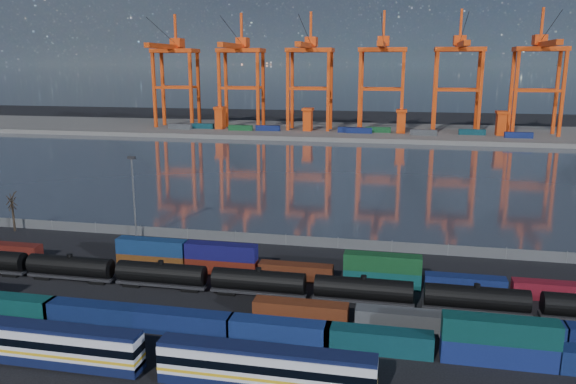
% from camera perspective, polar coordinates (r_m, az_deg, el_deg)
% --- Properties ---
extents(ground, '(700.00, 700.00, 0.00)m').
position_cam_1_polar(ground, '(82.70, -4.27, -11.35)').
color(ground, black).
rests_on(ground, ground).
extents(harbor_water, '(700.00, 700.00, 0.00)m').
position_cam_1_polar(harbor_water, '(181.89, 4.77, 2.07)').
color(harbor_water, '#2D3441').
rests_on(harbor_water, ground).
extents(far_quay, '(700.00, 70.00, 2.00)m').
position_cam_1_polar(far_quay, '(285.15, 7.34, 6.11)').
color(far_quay, '#514F4C').
rests_on(far_quay, ground).
extents(passenger_train, '(75.37, 2.89, 4.95)m').
position_cam_1_polar(passenger_train, '(72.13, -23.44, -14.05)').
color(passenger_train, silver).
rests_on(passenger_train, ground).
extents(container_row_south, '(128.63, 2.63, 5.61)m').
position_cam_1_polar(container_row_south, '(71.12, 1.92, -13.87)').
color(container_row_south, '#434748').
rests_on(container_row_south, ground).
extents(container_row_mid, '(142.25, 2.60, 2.77)m').
position_cam_1_polar(container_row_mid, '(76.15, 8.01, -12.51)').
color(container_row_mid, '#393B3E').
rests_on(container_row_mid, ground).
extents(container_row_north, '(141.13, 2.43, 5.18)m').
position_cam_1_polar(container_row_north, '(93.00, -5.04, -7.30)').
color(container_row_north, navy).
rests_on(container_row_north, ground).
extents(tanker_string, '(138.48, 3.11, 4.45)m').
position_cam_1_polar(tanker_string, '(84.62, -3.00, -9.11)').
color(tanker_string, black).
rests_on(tanker_string, ground).
extents(waterfront_fence, '(160.12, 0.12, 2.20)m').
position_cam_1_polar(waterfront_fence, '(107.77, -0.21, -4.90)').
color(waterfront_fence, '#595B5E').
rests_on(waterfront_fence, ground).
extents(bare_tree, '(2.23, 2.28, 8.47)m').
position_cam_1_polar(bare_tree, '(129.00, -26.17, -1.77)').
color(bare_tree, black).
rests_on(bare_tree, ground).
extents(yard_light_mast, '(1.60, 0.40, 16.60)m').
position_cam_1_polar(yard_light_mast, '(113.60, -15.41, -0.11)').
color(yard_light_mast, slate).
rests_on(yard_light_mast, ground).
extents(gantry_cranes, '(197.59, 43.38, 58.74)m').
position_cam_1_polar(gantry_cranes, '(277.40, 5.86, 13.21)').
color(gantry_cranes, '#DD410F').
rests_on(gantry_cranes, ground).
extents(quay_containers, '(172.58, 10.99, 2.60)m').
position_cam_1_polar(quay_containers, '(271.57, 4.79, 6.33)').
color(quay_containers, navy).
rests_on(quay_containers, far_quay).
extents(straddle_carriers, '(140.00, 7.00, 11.10)m').
position_cam_1_polar(straddle_carriers, '(274.72, 6.70, 7.31)').
color(straddle_carriers, '#DD410F').
rests_on(straddle_carriers, far_quay).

